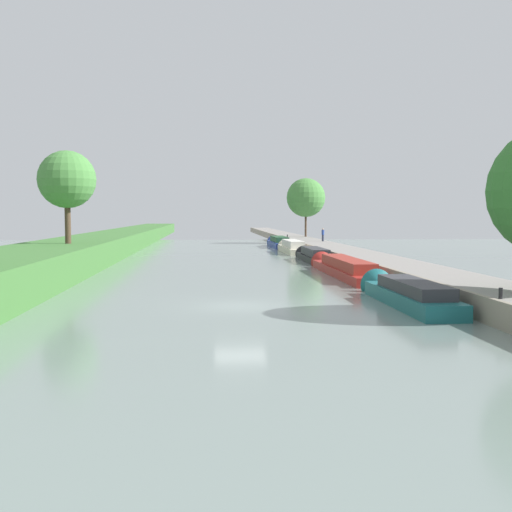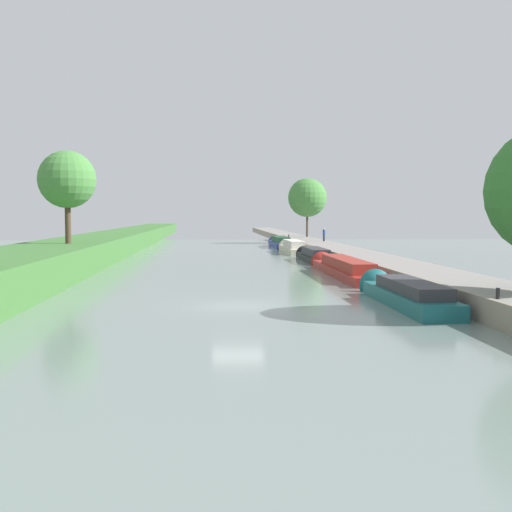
{
  "view_description": "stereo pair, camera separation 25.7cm",
  "coord_description": "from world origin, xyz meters",
  "px_view_note": "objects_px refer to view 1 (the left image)",
  "views": [
    {
      "loc": [
        -1.6,
        -29.88,
        4.45
      ],
      "look_at": [
        2.47,
        21.43,
        1.0
      ],
      "focal_mm": 43.53,
      "sensor_mm": 36.0,
      "label": 1
    },
    {
      "loc": [
        -1.35,
        -29.9,
        4.45
      ],
      "look_at": [
        2.47,
        21.43,
        1.0
      ],
      "focal_mm": 43.53,
      "sensor_mm": 36.0,
      "label": 2
    }
  ],
  "objects_px": {
    "mooring_bollard_near": "(501,293)",
    "person_walking": "(323,234)",
    "narrowboat_blue": "(278,243)",
    "narrowboat_red": "(342,268)",
    "narrowboat_cream": "(291,247)",
    "narrowboat_black": "(313,255)",
    "mooring_bollard_far": "(287,236)",
    "narrowboat_teal": "(405,293)"
  },
  "relations": [
    {
      "from": "narrowboat_cream",
      "to": "person_walking",
      "type": "xyz_separation_m",
      "value": [
        4.84,
        5.88,
        1.32
      ]
    },
    {
      "from": "narrowboat_blue",
      "to": "narrowboat_cream",
      "type": "bearing_deg",
      "value": -89.6
    },
    {
      "from": "narrowboat_black",
      "to": "narrowboat_blue",
      "type": "height_order",
      "value": "narrowboat_blue"
    },
    {
      "from": "narrowboat_cream",
      "to": "mooring_bollard_far",
      "type": "distance_m",
      "value": 18.53
    },
    {
      "from": "narrowboat_red",
      "to": "narrowboat_teal",
      "type": "bearing_deg",
      "value": -90.44
    },
    {
      "from": "person_walking",
      "to": "mooring_bollard_near",
      "type": "relative_size",
      "value": 3.69
    },
    {
      "from": "narrowboat_black",
      "to": "narrowboat_cream",
      "type": "xyz_separation_m",
      "value": [
        -0.25,
        13.22,
        0.08
      ]
    },
    {
      "from": "narrowboat_teal",
      "to": "mooring_bollard_near",
      "type": "relative_size",
      "value": 24.28
    },
    {
      "from": "narrowboat_red",
      "to": "mooring_bollard_far",
      "type": "bearing_deg",
      "value": 87.67
    },
    {
      "from": "narrowboat_black",
      "to": "mooring_bollard_far",
      "type": "height_order",
      "value": "mooring_bollard_far"
    },
    {
      "from": "narrowboat_teal",
      "to": "narrowboat_red",
      "type": "distance_m",
      "value": 14.89
    },
    {
      "from": "person_walking",
      "to": "narrowboat_teal",
      "type": "bearing_deg",
      "value": -95.82
    },
    {
      "from": "narrowboat_blue",
      "to": "mooring_bollard_near",
      "type": "height_order",
      "value": "mooring_bollard_near"
    },
    {
      "from": "person_walking",
      "to": "mooring_bollard_far",
      "type": "height_order",
      "value": "person_walking"
    },
    {
      "from": "narrowboat_cream",
      "to": "mooring_bollard_near",
      "type": "relative_size",
      "value": 28.08
    },
    {
      "from": "narrowboat_teal",
      "to": "narrowboat_cream",
      "type": "distance_m",
      "value": 42.0
    },
    {
      "from": "person_walking",
      "to": "narrowboat_black",
      "type": "bearing_deg",
      "value": -103.5
    },
    {
      "from": "person_walking",
      "to": "mooring_bollard_far",
      "type": "distance_m",
      "value": 12.89
    },
    {
      "from": "narrowboat_cream",
      "to": "person_walking",
      "type": "relative_size",
      "value": 7.61
    },
    {
      "from": "narrowboat_red",
      "to": "narrowboat_blue",
      "type": "bearing_deg",
      "value": 90.23
    },
    {
      "from": "mooring_bollard_near",
      "to": "person_walking",
      "type": "bearing_deg",
      "value": 86.91
    },
    {
      "from": "narrowboat_red",
      "to": "person_walking",
      "type": "height_order",
      "value": "person_walking"
    },
    {
      "from": "narrowboat_cream",
      "to": "narrowboat_teal",
      "type": "bearing_deg",
      "value": -90.06
    },
    {
      "from": "narrowboat_red",
      "to": "narrowboat_cream",
      "type": "xyz_separation_m",
      "value": [
        -0.07,
        27.1,
        0.06
      ]
    },
    {
      "from": "narrowboat_blue",
      "to": "person_walking",
      "type": "bearing_deg",
      "value": -54.11
    },
    {
      "from": "narrowboat_blue",
      "to": "narrowboat_red",
      "type": "bearing_deg",
      "value": -89.77
    },
    {
      "from": "narrowboat_blue",
      "to": "mooring_bollard_far",
      "type": "xyz_separation_m",
      "value": [
        2.01,
        5.73,
        0.68
      ]
    },
    {
      "from": "narrowboat_red",
      "to": "person_walking",
      "type": "distance_m",
      "value": 33.35
    },
    {
      "from": "narrowboat_blue",
      "to": "mooring_bollard_near",
      "type": "relative_size",
      "value": 27.32
    },
    {
      "from": "narrowboat_black",
      "to": "person_walking",
      "type": "distance_m",
      "value": 19.69
    },
    {
      "from": "narrowboat_teal",
      "to": "mooring_bollard_far",
      "type": "xyz_separation_m",
      "value": [
        1.97,
        60.41,
        0.75
      ]
    },
    {
      "from": "narrowboat_cream",
      "to": "person_walking",
      "type": "bearing_deg",
      "value": 50.57
    },
    {
      "from": "person_walking",
      "to": "narrowboat_blue",
      "type": "bearing_deg",
      "value": 125.89
    },
    {
      "from": "narrowboat_black",
      "to": "mooring_bollard_near",
      "type": "bearing_deg",
      "value": -87.25
    },
    {
      "from": "narrowboat_blue",
      "to": "mooring_bollard_far",
      "type": "distance_m",
      "value": 6.11
    },
    {
      "from": "mooring_bollard_far",
      "to": "narrowboat_red",
      "type": "bearing_deg",
      "value": -92.33
    },
    {
      "from": "narrowboat_cream",
      "to": "narrowboat_blue",
      "type": "relative_size",
      "value": 1.03
    },
    {
      "from": "narrowboat_black",
      "to": "narrowboat_blue",
      "type": "xyz_separation_m",
      "value": [
        -0.34,
        25.9,
        0.08
      ]
    },
    {
      "from": "narrowboat_cream",
      "to": "person_walking",
      "type": "height_order",
      "value": "person_walking"
    },
    {
      "from": "mooring_bollard_near",
      "to": "narrowboat_black",
      "type": "bearing_deg",
      "value": 92.75
    },
    {
      "from": "narrowboat_teal",
      "to": "person_walking",
      "type": "height_order",
      "value": "person_walking"
    },
    {
      "from": "narrowboat_black",
      "to": "mooring_bollard_near",
      "type": "xyz_separation_m",
      "value": [
        1.67,
        -34.8,
        0.76
      ]
    }
  ]
}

